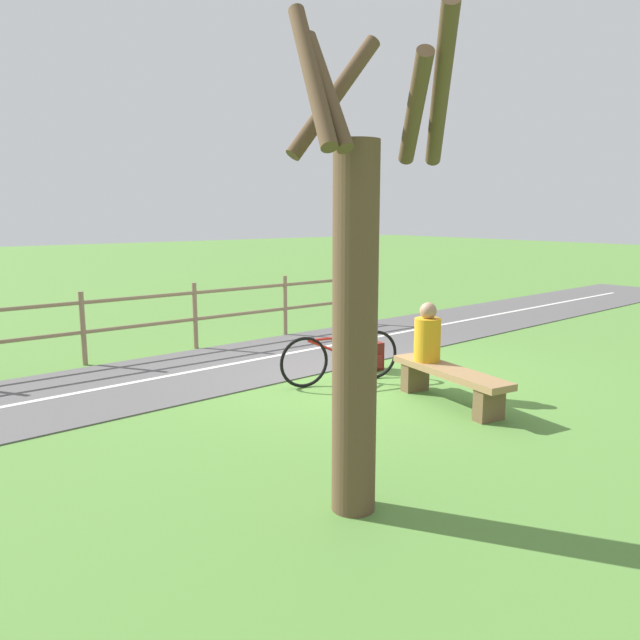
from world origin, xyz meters
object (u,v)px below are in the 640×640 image
at_px(person_seated, 427,336).
at_px(tree_by_path, 357,288).
at_px(bicycle, 341,357).
at_px(bench, 450,379).
at_px(backpack, 370,357).

distance_m(person_seated, tree_by_path, 3.39).
xyz_separation_m(person_seated, bicycle, (1.10, 0.51, -0.41)).
distance_m(person_seated, bicycle, 1.28).
bearing_deg(person_seated, bench, -180.00).
relative_size(bench, bicycle, 1.06).
height_order(bench, bicycle, bicycle).
bearing_deg(bicycle, tree_by_path, 66.00).
bearing_deg(bicycle, person_seated, 128.59).
bearing_deg(backpack, bicycle, 108.84).
distance_m(person_seated, backpack, 1.51).
height_order(bench, person_seated, person_seated).
xyz_separation_m(bench, bicycle, (1.54, 0.44, 0.05)).
xyz_separation_m(person_seated, backpack, (1.37, -0.28, -0.57)).
bearing_deg(tree_by_path, bicycle, -37.82).
height_order(person_seated, bicycle, person_seated).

